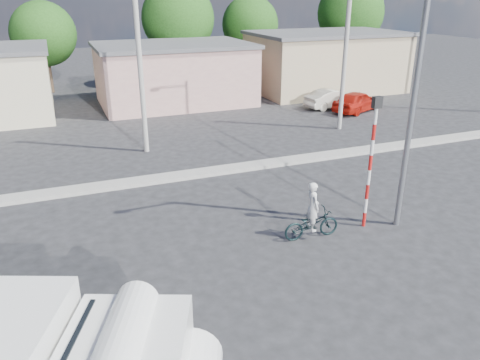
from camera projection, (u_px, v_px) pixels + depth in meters
name	position (u px, v px, depth m)	size (l,w,h in m)	color
ground_plane	(300.00, 268.00, 13.24)	(120.00, 120.00, 0.00)	#252527
median	(211.00, 171.00, 20.10)	(40.00, 0.80, 0.16)	#99968E
bicycle	(312.00, 224.00, 14.70)	(0.64, 1.83, 0.96)	black
cyclist	(312.00, 215.00, 14.59)	(0.58, 0.38, 1.59)	silver
car_cream	(332.00, 99.00, 31.13)	(1.32, 3.79, 1.25)	beige
car_red	(357.00, 101.00, 30.16)	(1.59, 3.96, 1.35)	#B61A0D
traffic_pole	(372.00, 152.00, 14.65)	(0.28, 0.18, 4.36)	red
streetlight	(413.00, 76.00, 13.82)	(2.34, 0.22, 9.00)	slate
building_row	(161.00, 73.00, 31.77)	(37.80, 7.30, 4.44)	beige
tree_row	(174.00, 22.00, 37.16)	(43.62, 7.43, 8.42)	#38281E
utility_poles	(246.00, 61.00, 23.16)	(35.40, 0.24, 8.00)	#99968E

